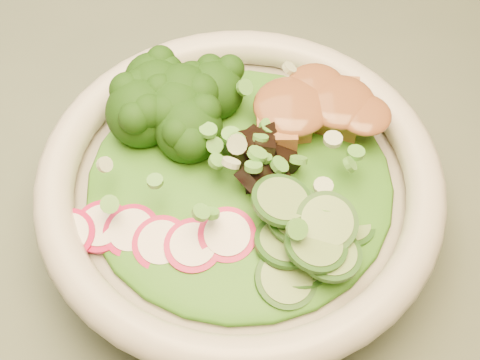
{
  "coord_description": "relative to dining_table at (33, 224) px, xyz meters",
  "views": [
    {
      "loc": [
        0.23,
        -0.33,
        1.22
      ],
      "look_at": [
        0.22,
        -0.05,
        0.82
      ],
      "focal_mm": 50.0,
      "sensor_mm": 36.0,
      "label": 1
    }
  ],
  "objects": [
    {
      "name": "cucumber_slices",
      "position": [
        0.27,
        -0.11,
        0.19
      ],
      "size": [
        0.1,
        0.1,
        0.04
      ],
      "primitive_type": null,
      "rotation": [
        0.0,
        0.0,
        -0.32
      ],
      "color": "#7EA25A",
      "rests_on": "salad_bowl"
    },
    {
      "name": "salad_bowl",
      "position": [
        0.22,
        -0.05,
        0.16
      ],
      "size": [
        0.3,
        0.3,
        0.08
      ],
      "rotation": [
        0.0,
        0.0,
        -0.32
      ],
      "color": "beige",
      "rests_on": "dining_table"
    },
    {
      "name": "mushroom_heap",
      "position": [
        0.23,
        -0.04,
        0.2
      ],
      "size": [
        0.1,
        0.1,
        0.04
      ],
      "primitive_type": null,
      "rotation": [
        0.0,
        0.0,
        -0.32
      ],
      "color": "black",
      "rests_on": "salad_bowl"
    },
    {
      "name": "radish_slices",
      "position": [
        0.17,
        -0.11,
        0.19
      ],
      "size": [
        0.13,
        0.08,
        0.02
      ],
      "primitive_type": null,
      "rotation": [
        0.0,
        0.0,
        -0.32
      ],
      "color": "#AC0D3D",
      "rests_on": "salad_bowl"
    },
    {
      "name": "broccoli_florets",
      "position": [
        0.16,
        -0.01,
        0.2
      ],
      "size": [
        0.11,
        0.1,
        0.05
      ],
      "primitive_type": null,
      "rotation": [
        0.0,
        0.0,
        -0.32
      ],
      "color": "black",
      "rests_on": "salad_bowl"
    },
    {
      "name": "scallion_garnish",
      "position": [
        0.22,
        -0.05,
        0.21
      ],
      "size": [
        0.21,
        0.21,
        0.03
      ],
      "primitive_type": null,
      "color": "#4F9936",
      "rests_on": "salad_bowl"
    },
    {
      "name": "peanut_sauce",
      "position": [
        0.27,
        -0.01,
        0.21
      ],
      "size": [
        0.08,
        0.06,
        0.02
      ],
      "primitive_type": "ellipsoid",
      "color": "brown",
      "rests_on": "tofu_cubes"
    },
    {
      "name": "tofu_cubes",
      "position": [
        0.27,
        -0.01,
        0.19
      ],
      "size": [
        0.12,
        0.1,
        0.04
      ],
      "primitive_type": null,
      "rotation": [
        0.0,
        0.0,
        -0.32
      ],
      "color": "#A56537",
      "rests_on": "salad_bowl"
    },
    {
      "name": "dining_table",
      "position": [
        0.0,
        0.0,
        0.0
      ],
      "size": [
        1.2,
        0.8,
        0.75
      ],
      "color": "black",
      "rests_on": "ground"
    },
    {
      "name": "lettuce_bed",
      "position": [
        0.22,
        -0.05,
        0.18
      ],
      "size": [
        0.23,
        0.23,
        0.03
      ],
      "primitive_type": "ellipsoid",
      "color": "#286515",
      "rests_on": "salad_bowl"
    }
  ]
}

